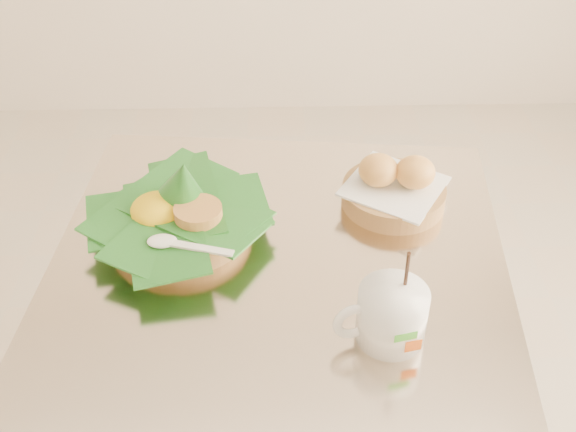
{
  "coord_description": "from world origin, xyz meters",
  "views": [
    {
      "loc": [
        0.1,
        -0.8,
        1.49
      ],
      "look_at": [
        0.12,
        0.05,
        0.82
      ],
      "focal_mm": 45.0,
      "sensor_mm": 36.0,
      "label": 1
    }
  ],
  "objects_px": {
    "bread_basket": "(394,188)",
    "coffee_mug": "(390,314)",
    "rice_basket": "(178,211)",
    "cafe_table": "(279,359)"
  },
  "relations": [
    {
      "from": "cafe_table",
      "to": "bread_basket",
      "type": "relative_size",
      "value": 3.76
    },
    {
      "from": "cafe_table",
      "to": "bread_basket",
      "type": "height_order",
      "value": "bread_basket"
    },
    {
      "from": "rice_basket",
      "to": "bread_basket",
      "type": "distance_m",
      "value": 0.36
    },
    {
      "from": "rice_basket",
      "to": "coffee_mug",
      "type": "distance_m",
      "value": 0.39
    },
    {
      "from": "coffee_mug",
      "to": "rice_basket",
      "type": "bearing_deg",
      "value": 142.14
    },
    {
      "from": "bread_basket",
      "to": "coffee_mug",
      "type": "bearing_deg",
      "value": -99.37
    },
    {
      "from": "bread_basket",
      "to": "rice_basket",
      "type": "bearing_deg",
      "value": -169.87
    },
    {
      "from": "rice_basket",
      "to": "bread_basket",
      "type": "relative_size",
      "value": 1.4
    },
    {
      "from": "cafe_table",
      "to": "coffee_mug",
      "type": "height_order",
      "value": "coffee_mug"
    },
    {
      "from": "bread_basket",
      "to": "coffee_mug",
      "type": "xyz_separation_m",
      "value": [
        -0.05,
        -0.3,
        0.01
      ]
    }
  ]
}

